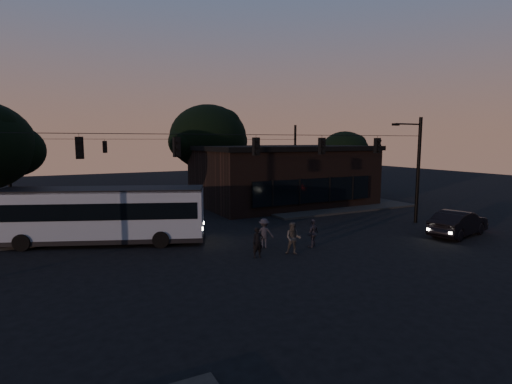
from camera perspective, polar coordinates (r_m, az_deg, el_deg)
name	(u,v)px	position (r m, az deg, el deg)	size (l,w,h in m)	color
ground	(294,263)	(19.71, 5.46, -10.02)	(120.00, 120.00, 0.00)	black
sidewalk_far_right	(321,203)	(37.62, 9.22, -1.61)	(14.00, 10.00, 0.15)	black
building	(282,175)	(37.26, 3.78, 2.47)	(15.40, 10.41, 5.40)	black
tree_behind	(208,137)	(40.37, -6.84, 7.75)	(7.60, 7.60, 9.43)	black
tree_right	(344,152)	(44.06, 12.52, 5.57)	(5.20, 5.20, 6.86)	black
signal_rig_near	(256,166)	(22.32, 0.00, 3.69)	(26.24, 0.30, 7.50)	black
signal_rig_far	(175,159)	(37.24, -11.48, 4.64)	(26.24, 0.30, 7.50)	black
bus	(103,213)	(24.40, -20.99, -2.76)	(11.51, 6.74, 3.20)	gray
car	(458,223)	(27.78, 26.94, -3.98)	(1.69, 4.85, 1.60)	black
pedestrian_a	(258,242)	(20.24, 0.25, -7.22)	(0.57, 0.37, 1.57)	black
pedestrian_b	(293,238)	(20.90, 5.34, -6.61)	(0.82, 0.64, 1.69)	#353230
pedestrian_c	(313,233)	(22.34, 8.15, -5.88)	(0.93, 0.39, 1.58)	#312D37
pedestrian_d	(264,233)	(22.10, 1.17, -5.89)	(1.05, 0.60, 1.63)	black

